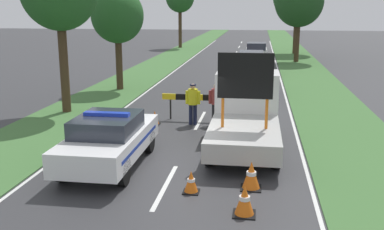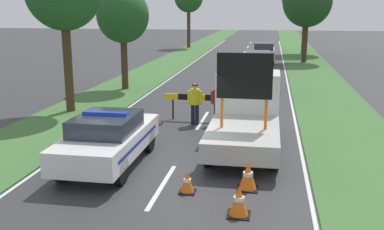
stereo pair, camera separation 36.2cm
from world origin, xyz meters
The scene contains 19 objects.
ground_plane centered at (0.00, 0.00, 0.00)m, with size 160.00×160.00×0.00m, color #333335.
lane_markings centered at (0.00, 16.39, 0.00)m, with size 7.50×67.67×0.01m.
grass_verge_left centered at (-5.53, 20.00, 0.01)m, with size 3.47×120.00×0.03m.
grass_verge_right centered at (5.53, 20.00, 0.01)m, with size 3.47×120.00×0.03m.
police_car centered at (-1.90, -0.45, 0.79)m, with size 1.86×4.58×1.61m.
work_truck centered at (1.90, 2.27, 1.08)m, with size 2.14×5.26×3.20m.
road_barrier centered at (0.09, 5.31, 0.87)m, with size 3.34×0.08×1.05m.
police_officer centered at (-0.20, 4.53, 0.96)m, with size 0.58×0.37×1.62m.
pedestrian_civilian centered at (0.68, 4.73, 0.95)m, with size 0.58×0.37×1.61m.
traffic_cone_near_police centered at (-2.96, 2.09, 0.32)m, with size 0.47×0.47×0.65m.
traffic_cone_centre_front centered at (-1.68, 4.33, 0.27)m, with size 0.39×0.39×0.54m.
traffic_cone_near_truck centered at (2.06, -3.09, 0.34)m, with size 0.51×0.51×0.69m.
traffic_cone_behind_barrier centered at (2.18, -1.58, 0.36)m, with size 0.52×0.52×0.72m.
traffic_cone_lane_edge centered at (0.71, -2.04, 0.28)m, with size 0.40×0.40×0.56m.
queued_car_suv_grey centered at (1.73, 11.58, 0.87)m, with size 1.70×4.67×1.67m.
queued_car_wagon_maroon centered at (1.75, 18.77, 0.81)m, with size 1.82×4.48×1.56m.
queued_car_van_white centered at (2.06, 25.86, 0.81)m, with size 1.75×4.33×1.61m.
roadside_tree_near_left centered at (-5.34, 11.55, 4.01)m, with size 2.83×2.83×5.54m.
roadside_tree_far_left centered at (5.38, 26.21, 4.92)m, with size 3.96×3.96×7.02m.
Camera 2 is at (2.61, -12.25, 4.47)m, focal length 42.00 mm.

